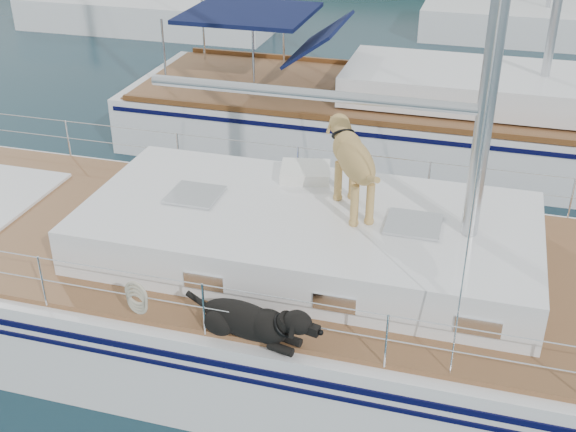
% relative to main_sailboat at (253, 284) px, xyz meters
% --- Properties ---
extents(ground, '(120.00, 120.00, 0.00)m').
position_rel_main_sailboat_xyz_m(ground, '(-0.10, 0.00, -0.68)').
color(ground, black).
rests_on(ground, ground).
extents(main_sailboat, '(12.00, 3.90, 14.01)m').
position_rel_main_sailboat_xyz_m(main_sailboat, '(0.00, 0.00, 0.00)').
color(main_sailboat, white).
rests_on(main_sailboat, ground).
extents(neighbor_sailboat, '(11.00, 3.50, 13.30)m').
position_rel_main_sailboat_xyz_m(neighbor_sailboat, '(1.17, 6.35, -0.05)').
color(neighbor_sailboat, white).
rests_on(neighbor_sailboat, ground).
extents(bg_boat_west, '(8.00, 3.00, 11.65)m').
position_rel_main_sailboat_xyz_m(bg_boat_west, '(-8.10, 14.00, -0.23)').
color(bg_boat_west, white).
rests_on(bg_boat_west, ground).
extents(bg_boat_center, '(7.20, 3.00, 11.65)m').
position_rel_main_sailboat_xyz_m(bg_boat_center, '(3.90, 16.00, -0.23)').
color(bg_boat_center, white).
rests_on(bg_boat_center, ground).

